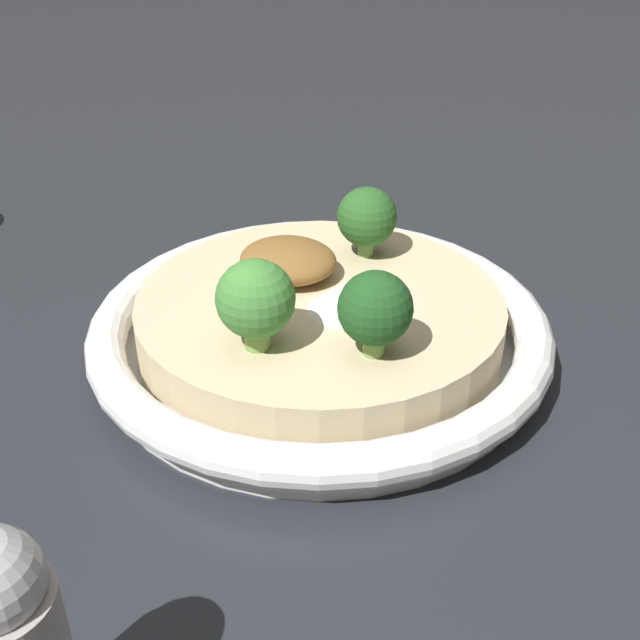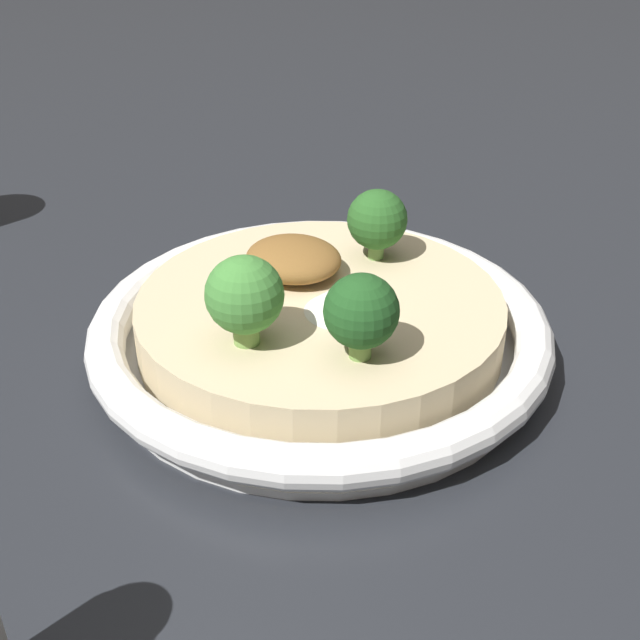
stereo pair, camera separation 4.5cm
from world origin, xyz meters
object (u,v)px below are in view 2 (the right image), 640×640
broccoli_front_left (245,296)px  broccoli_back (377,220)px  risotto_bowl (320,328)px  broccoli_front_right (361,312)px

broccoli_front_left → broccoli_back: bearing=82.7°
broccoli_front_left → broccoli_back: (0.01, 0.12, -0.00)m
risotto_bowl → broccoli_front_left: bearing=-99.2°
risotto_bowl → broccoli_back: broccoli_back is taller
broccoli_front_left → broccoli_front_right: (0.06, 0.02, -0.00)m
broccoli_back → risotto_bowl: bearing=-95.4°
broccoli_front_right → broccoli_back: (-0.04, 0.10, -0.00)m
broccoli_front_left → broccoli_front_right: 0.06m
broccoli_front_right → broccoli_back: broccoli_front_right is taller
broccoli_front_right → broccoli_back: bearing=111.9°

